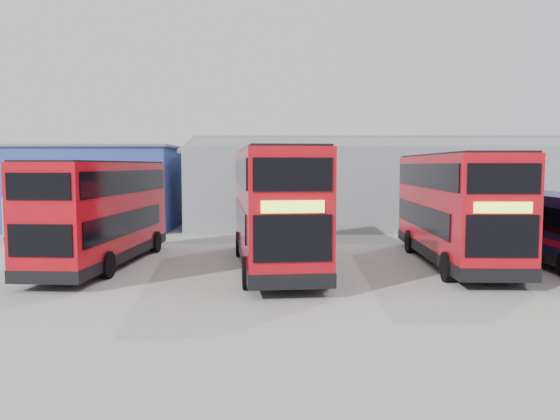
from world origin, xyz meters
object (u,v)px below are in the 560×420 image
object	(u,v)px
double_decker_right	(454,209)
panel_van	(33,213)
office_block	(83,186)
single_decker_blue	(556,229)
double_decker_left	(102,214)
double_decker_centre	(274,209)
maintenance_shed	(420,185)

from	to	relation	value
double_decker_right	panel_van	bearing A→B (deg)	159.65
office_block	single_decker_blue	world-z (taller)	office_block
double_decker_right	panel_van	world-z (taller)	double_decker_right
double_decker_left	double_decker_centre	size ratio (longest dim) A/B	0.89
double_decker_left	panel_van	world-z (taller)	double_decker_left
double_decker_left	double_decker_right	world-z (taller)	double_decker_right
double_decker_left	panel_van	distance (m)	11.21
maintenance_shed	double_decker_centre	xyz separation A→B (m)	(-9.69, -15.86, -0.34)
single_decker_blue	panel_van	distance (m)	26.13
maintenance_shed	double_decker_centre	distance (m)	18.59
single_decker_blue	double_decker_centre	bearing A→B (deg)	1.33
panel_van	single_decker_blue	bearing A→B (deg)	-35.75
double_decker_right	double_decker_left	bearing A→B (deg)	-176.18
double_decker_left	single_decker_blue	size ratio (longest dim) A/B	0.94
office_block	double_decker_centre	bearing A→B (deg)	-48.38
double_decker_right	single_decker_blue	bearing A→B (deg)	-0.97
office_block	maintenance_shed	xyz separation A→B (m)	(22.00, 2.01, 0.02)
double_decker_left	double_decker_centre	distance (m)	6.74
office_block	panel_van	distance (m)	4.93
double_decker_centre	double_decker_right	world-z (taller)	double_decker_centre
office_block	maintenance_shed	bearing A→B (deg)	5.21
double_decker_right	panel_van	xyz separation A→B (m)	(-20.67, 8.41, -0.88)
double_decker_centre	single_decker_blue	bearing A→B (deg)	-3.12
office_block	double_decker_right	bearing A→B (deg)	-33.74
single_decker_blue	office_block	bearing A→B (deg)	-31.31
office_block	double_decker_left	xyz separation A→B (m)	(5.59, -13.52, -0.54)
maintenance_shed	double_decker_right	bearing A→B (deg)	-99.46
double_decker_left	double_decker_right	distance (m)	13.92
double_decker_right	maintenance_shed	bearing A→B (deg)	82.32
maintenance_shed	double_decker_right	distance (m)	15.24
double_decker_left	single_decker_blue	xyz separation A→B (m)	(17.91, 0.30, -0.65)
double_decker_right	single_decker_blue	world-z (taller)	double_decker_right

